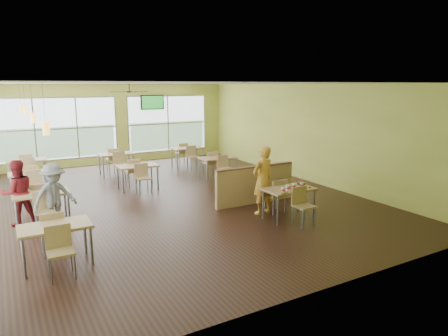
{
  "coord_description": "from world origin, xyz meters",
  "views": [
    {
      "loc": [
        -3.88,
        -10.25,
        3.16
      ],
      "look_at": [
        1.14,
        -1.37,
        1.03
      ],
      "focal_mm": 32.0,
      "sensor_mm": 36.0,
      "label": 1
    }
  ],
  "objects_px": {
    "main_table": "(289,193)",
    "half_wall_divider": "(255,184)",
    "man_plaid": "(263,180)",
    "food_basket": "(301,184)"
  },
  "relations": [
    {
      "from": "main_table",
      "to": "half_wall_divider",
      "type": "bearing_deg",
      "value": 90.0
    },
    {
      "from": "man_plaid",
      "to": "food_basket",
      "type": "height_order",
      "value": "man_plaid"
    },
    {
      "from": "man_plaid",
      "to": "food_basket",
      "type": "relative_size",
      "value": 7.68
    },
    {
      "from": "half_wall_divider",
      "to": "man_plaid",
      "type": "xyz_separation_m",
      "value": [
        -0.33,
        -0.83,
        0.33
      ]
    },
    {
      "from": "main_table",
      "to": "half_wall_divider",
      "type": "relative_size",
      "value": 0.63
    },
    {
      "from": "half_wall_divider",
      "to": "man_plaid",
      "type": "relative_size",
      "value": 1.41
    },
    {
      "from": "food_basket",
      "to": "man_plaid",
      "type": "bearing_deg",
      "value": 148.13
    },
    {
      "from": "half_wall_divider",
      "to": "food_basket",
      "type": "bearing_deg",
      "value": -70.19
    },
    {
      "from": "half_wall_divider",
      "to": "man_plaid",
      "type": "distance_m",
      "value": 0.95
    },
    {
      "from": "main_table",
      "to": "man_plaid",
      "type": "height_order",
      "value": "man_plaid"
    }
  ]
}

